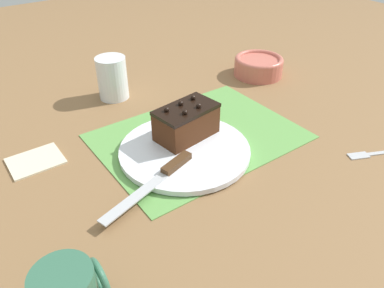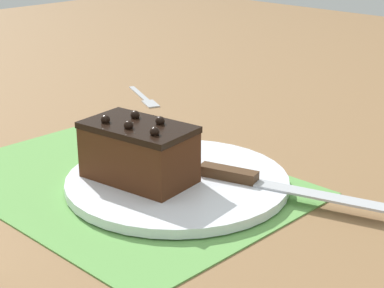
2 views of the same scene
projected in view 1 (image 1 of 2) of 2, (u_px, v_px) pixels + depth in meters
ground_plane at (199, 137)px, 0.89m from camera, size 3.00×3.00×0.00m
placemat_woven at (199, 136)px, 0.89m from camera, size 0.46×0.34×0.00m
cake_plate at (185, 150)px, 0.83m from camera, size 0.29×0.29×0.01m
chocolate_cake at (186, 122)px, 0.84m from camera, size 0.15×0.10×0.08m
serving_knife at (164, 174)px, 0.74m from camera, size 0.24×0.09×0.01m
drinking_glass at (112, 78)px, 1.02m from camera, size 0.08×0.08×0.12m
small_bowl at (259, 66)px, 1.16m from camera, size 0.15×0.15×0.06m
folded_napkin at (35, 160)px, 0.81m from camera, size 0.11×0.09×0.01m
dessert_fork at (374, 153)px, 0.83m from camera, size 0.14×0.08×0.01m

